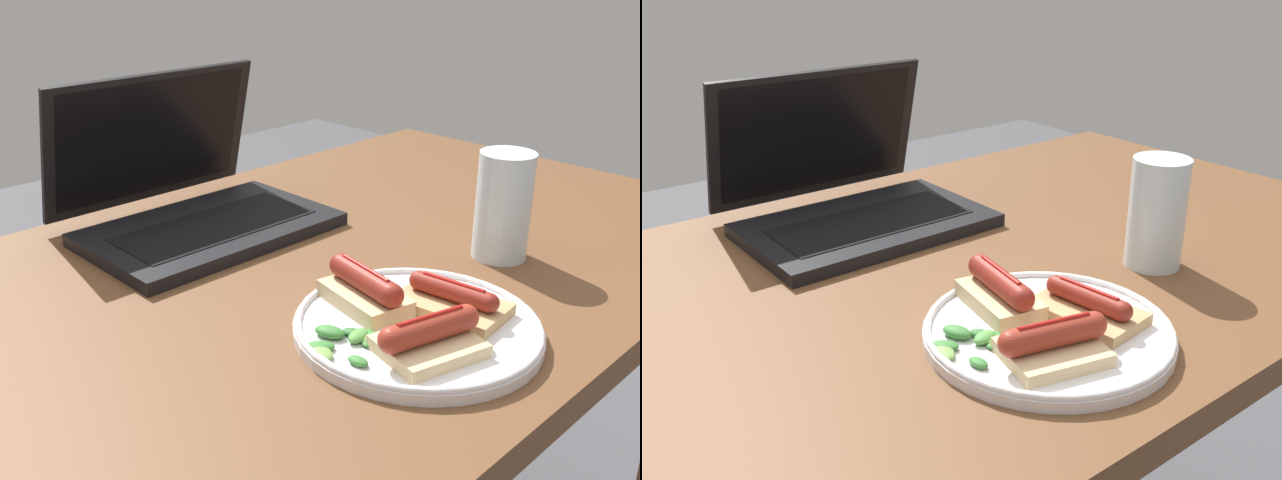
% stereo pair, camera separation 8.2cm
% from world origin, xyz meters
% --- Properties ---
extents(desk, '(1.46, 0.74, 0.78)m').
position_xyz_m(desk, '(0.00, 0.00, 0.69)').
color(desk, brown).
rests_on(desk, ground_plane).
extents(laptop, '(0.33, 0.27, 0.21)m').
position_xyz_m(laptop, '(0.05, 0.21, 0.82)').
color(laptop, black).
rests_on(laptop, desk).
extents(plate, '(0.26, 0.26, 0.02)m').
position_xyz_m(plate, '(0.04, -0.20, 0.79)').
color(plate, silver).
rests_on(plate, desk).
extents(sausage_toast_left, '(0.08, 0.12, 0.04)m').
position_xyz_m(sausage_toast_left, '(0.09, -0.21, 0.80)').
color(sausage_toast_left, tan).
rests_on(sausage_toast_left, plate).
extents(sausage_toast_middle, '(0.11, 0.10, 0.04)m').
position_xyz_m(sausage_toast_middle, '(0.01, -0.24, 0.81)').
color(sausage_toast_middle, '#D6B784').
rests_on(sausage_toast_middle, plate).
extents(sausage_toast_right, '(0.08, 0.11, 0.05)m').
position_xyz_m(sausage_toast_right, '(0.03, -0.14, 0.81)').
color(sausage_toast_right, '#D6B784').
rests_on(sausage_toast_right, plate).
extents(salad_pile, '(0.08, 0.08, 0.01)m').
position_xyz_m(salad_pile, '(-0.04, -0.18, 0.79)').
color(salad_pile, '#387A33').
rests_on(salad_pile, plate).
extents(drinking_glass, '(0.07, 0.07, 0.14)m').
position_xyz_m(drinking_glass, '(0.28, -0.15, 0.85)').
color(drinking_glass, silver).
rests_on(drinking_glass, desk).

